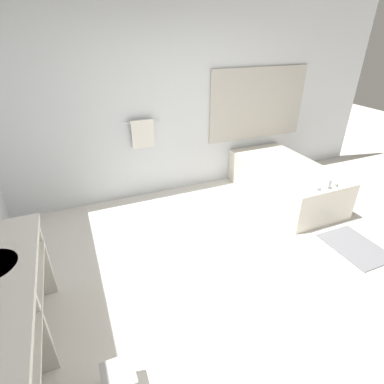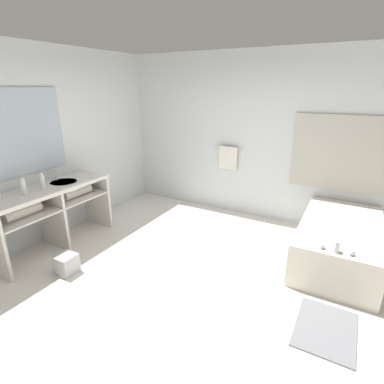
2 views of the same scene
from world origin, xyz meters
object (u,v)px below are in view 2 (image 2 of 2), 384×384
object	(u,v)px
bathtub	(339,240)
water_bottle_3	(43,182)
waste_bin	(66,264)
water_bottle_2	(24,187)

from	to	relation	value
bathtub	water_bottle_3	distance (m)	3.88
water_bottle_3	waste_bin	bearing A→B (deg)	-24.90
bathtub	water_bottle_2	xyz separation A→B (m)	(-3.48, -1.85, 0.70)
water_bottle_2	waste_bin	distance (m)	1.08
waste_bin	water_bottle_2	bearing A→B (deg)	176.36
water_bottle_2	waste_bin	size ratio (longest dim) A/B	0.89
waste_bin	water_bottle_3	bearing A→B (deg)	155.10
water_bottle_2	water_bottle_3	bearing A→B (deg)	86.90
water_bottle_2	waste_bin	world-z (taller)	water_bottle_2
bathtub	water_bottle_3	xyz separation A→B (m)	(-3.46, -1.60, 0.70)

